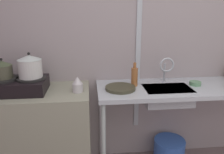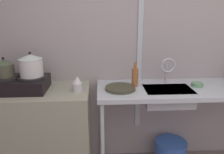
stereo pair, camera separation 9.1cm
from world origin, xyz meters
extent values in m
cube|color=#9E9397|center=(0.00, 1.82, 1.21)|extent=(4.64, 0.10, 2.42)
cube|color=#B1B9C4|center=(-0.08, 1.76, 1.33)|extent=(0.05, 0.01, 1.94)
cube|color=gray|center=(-1.21, 1.49, 0.45)|extent=(1.23, 0.56, 0.90)
cube|color=#B1B9C4|center=(0.37, 1.49, 0.88)|extent=(1.79, 0.56, 0.04)
cylinder|color=#AEBDBC|center=(-0.48, 1.25, 0.43)|extent=(0.04, 0.04, 0.86)
cylinder|color=#B8B2C0|center=(-0.48, 1.73, 0.43)|extent=(0.04, 0.04, 0.86)
cube|color=black|center=(-1.22, 1.49, 0.96)|extent=(0.49, 0.35, 0.12)
cylinder|color=black|center=(-1.33, 1.49, 1.03)|extent=(0.26, 0.26, 0.02)
cylinder|color=black|center=(-1.10, 1.49, 1.03)|extent=(0.26, 0.26, 0.02)
cylinder|color=#454535|center=(-1.33, 1.49, 1.10)|extent=(0.17, 0.17, 0.11)
cone|color=#434E35|center=(-1.33, 1.49, 1.17)|extent=(0.17, 0.17, 0.04)
sphere|color=black|center=(-1.33, 1.49, 1.20)|extent=(0.02, 0.02, 0.02)
cylinder|color=silver|center=(-1.10, 1.49, 1.12)|extent=(0.20, 0.20, 0.16)
cone|color=silver|center=(-1.10, 1.49, 1.22)|extent=(0.21, 0.21, 0.04)
sphere|color=black|center=(-1.10, 1.49, 1.25)|extent=(0.02, 0.02, 0.02)
cylinder|color=#BEBAC0|center=(-0.69, 1.44, 0.94)|extent=(0.09, 0.09, 0.08)
cone|color=#BEBAC0|center=(-0.69, 1.44, 1.01)|extent=(0.09, 0.09, 0.06)
cube|color=#B1B9C4|center=(0.14, 1.46, 0.83)|extent=(0.44, 0.30, 0.15)
cylinder|color=#B1B9C4|center=(0.16, 1.63, 1.00)|extent=(0.02, 0.02, 0.19)
torus|color=#B1B9C4|center=(0.16, 1.57, 1.10)|extent=(0.14, 0.02, 0.14)
cylinder|color=#3C3A2A|center=(-0.31, 1.46, 0.92)|extent=(0.28, 0.28, 0.03)
cylinder|color=#60946A|center=(0.44, 1.51, 0.92)|extent=(0.11, 0.11, 0.04)
cylinder|color=#975A30|center=(-0.16, 1.55, 0.99)|extent=(0.06, 0.06, 0.18)
cylinder|color=#975A30|center=(-0.16, 1.55, 1.11)|extent=(0.03, 0.03, 0.05)
cylinder|color=#325CB6|center=(0.25, 1.57, 0.13)|extent=(0.33, 0.33, 0.27)
camera|label=1|loc=(-0.58, -0.48, 1.61)|focal=36.09mm
camera|label=2|loc=(-0.49, -0.48, 1.61)|focal=36.09mm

